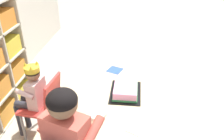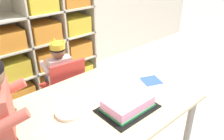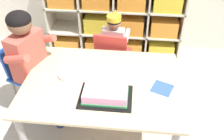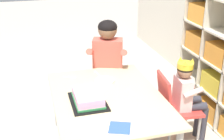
{
  "view_description": "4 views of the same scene",
  "coord_description": "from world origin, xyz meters",
  "views": [
    {
      "loc": [
        -1.77,
        -0.24,
        1.84
      ],
      "look_at": [
        0.07,
        -0.05,
        0.8
      ],
      "focal_mm": 37.99,
      "sensor_mm": 36.0,
      "label": 1
    },
    {
      "loc": [
        -0.86,
        -1.04,
        1.52
      ],
      "look_at": [
        0.03,
        -0.04,
        0.82
      ],
      "focal_mm": 36.47,
      "sensor_mm": 36.0,
      "label": 2
    },
    {
      "loc": [
        0.23,
        -1.45,
        1.83
      ],
      "look_at": [
        0.08,
        -0.02,
        0.7
      ],
      "focal_mm": 39.24,
      "sensor_mm": 36.0,
      "label": 3
    },
    {
      "loc": [
        2.13,
        -0.56,
        1.76
      ],
      "look_at": [
        0.05,
        0.02,
        0.83
      ],
      "focal_mm": 47.88,
      "sensor_mm": 36.0,
      "label": 4
    }
  ],
  "objects": [
    {
      "name": "activity_table",
      "position": [
        0.0,
        0.0,
        0.5
      ],
      "size": [
        1.23,
        0.9,
        0.57
      ],
      "color": "#D1B789",
      "rests_on": "ground"
    },
    {
      "name": "classroom_chair_blue",
      "position": [
        0.02,
        0.61,
        0.41
      ],
      "size": [
        0.38,
        0.39,
        0.7
      ],
      "rotation": [
        0.0,
        0.0,
        3.03
      ],
      "color": "red",
      "rests_on": "ground"
    },
    {
      "name": "child_with_crown",
      "position": [
        0.03,
        0.73,
        0.53
      ],
      "size": [
        0.31,
        0.31,
        0.85
      ],
      "rotation": [
        0.0,
        0.0,
        3.03
      ],
      "color": "beige",
      "rests_on": "ground"
    },
    {
      "name": "classroom_chair_adult_side",
      "position": [
        -0.71,
        0.2,
        0.44
      ],
      "size": [
        0.44,
        0.41,
        0.72
      ],
      "rotation": [
        0.0,
        0.0,
        1.23
      ],
      "color": "#1E4CA8",
      "rests_on": "ground"
    },
    {
      "name": "adult_helper_seated",
      "position": [
        -0.6,
        0.16,
        0.65
      ],
      "size": [
        0.48,
        0.46,
        1.05
      ],
      "rotation": [
        0.0,
        0.0,
        1.23
      ],
      "color": "#D15647",
      "rests_on": "ground"
    },
    {
      "name": "birthday_cake_on_tray",
      "position": [
        0.05,
        -0.18,
        0.61
      ],
      "size": [
        0.39,
        0.28,
        0.09
      ],
      "color": "black",
      "rests_on": "activity_table"
    },
    {
      "name": "paper_plate_stack",
      "position": [
        -0.28,
        0.05,
        0.58
      ],
      "size": [
        0.18,
        0.18,
        0.02
      ],
      "primitive_type": "cylinder",
      "color": "white",
      "rests_on": "activity_table"
    },
    {
      "name": "paper_napkin_square",
      "position": [
        0.47,
        -0.04,
        0.57
      ],
      "size": [
        0.19,
        0.19,
        0.0
      ],
      "primitive_type": "cube",
      "rotation": [
        0.0,
        0.0,
        -0.39
      ],
      "color": "#3356B7",
      "rests_on": "activity_table"
    },
    {
      "name": "fork_near_cake_tray",
      "position": [
        0.5,
        -0.32,
        0.57
      ],
      "size": [
        0.14,
        0.07,
        0.0
      ],
      "rotation": [
        0.0,
        0.0,
        0.38
      ],
      "color": "white",
      "rests_on": "activity_table"
    },
    {
      "name": "fork_at_table_front_edge",
      "position": [
        -0.03,
        0.21,
        0.57
      ],
      "size": [
        0.12,
        0.03,
        0.0
      ],
      "rotation": [
        0.0,
        0.0,
        0.09
      ],
      "color": "white",
      "rests_on": "activity_table"
    },
    {
      "name": "fork_beside_plate_stack",
      "position": [
        -0.49,
        0.02,
        0.57
      ],
      "size": [
        0.14,
        0.04,
        0.0
      ],
      "rotation": [
        0.0,
        0.0,
        0.19
      ],
      "color": "white",
      "rests_on": "activity_table"
    },
    {
      "name": "fork_near_child_seat",
      "position": [
        -0.46,
        -0.24,
        0.57
      ],
      "size": [
        0.07,
        0.12,
        0.0
      ],
      "rotation": [
        0.0,
        0.0,
        4.21
      ],
      "color": "white",
      "rests_on": "activity_table"
    }
  ]
}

